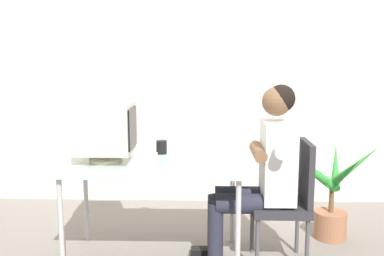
{
  "coord_description": "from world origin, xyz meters",
  "views": [
    {
      "loc": [
        0.37,
        -3.16,
        1.5
      ],
      "look_at": [
        0.28,
        0.0,
        0.98
      ],
      "focal_mm": 42.34,
      "sensor_mm": 36.0,
      "label": 1
    }
  ],
  "objects_px": {
    "office_chair": "(289,197)",
    "desk_mug": "(162,147)",
    "person_seated": "(262,169)",
    "desk": "(154,170)",
    "keyboard": "(146,160)",
    "crt_monitor": "(105,129)",
    "potted_plant": "(331,197)"
  },
  "relations": [
    {
      "from": "keyboard",
      "to": "desk_mug",
      "type": "distance_m",
      "value": 0.31
    },
    {
      "from": "person_seated",
      "to": "desk",
      "type": "bearing_deg",
      "value": 176.52
    },
    {
      "from": "desk_mug",
      "to": "crt_monitor",
      "type": "bearing_deg",
      "value": -143.57
    },
    {
      "from": "keyboard",
      "to": "person_seated",
      "type": "height_order",
      "value": "person_seated"
    },
    {
      "from": "desk",
      "to": "crt_monitor",
      "type": "bearing_deg",
      "value": 178.77
    },
    {
      "from": "crt_monitor",
      "to": "potted_plant",
      "type": "distance_m",
      "value": 1.89
    },
    {
      "from": "desk_mug",
      "to": "potted_plant",
      "type": "bearing_deg",
      "value": 5.33
    },
    {
      "from": "crt_monitor",
      "to": "office_chair",
      "type": "bearing_deg",
      "value": -2.37
    },
    {
      "from": "keyboard",
      "to": "office_chair",
      "type": "height_order",
      "value": "office_chair"
    },
    {
      "from": "person_seated",
      "to": "desk_mug",
      "type": "bearing_deg",
      "value": 155.89
    },
    {
      "from": "desk",
      "to": "desk_mug",
      "type": "xyz_separation_m",
      "value": [
        0.03,
        0.28,
        0.11
      ]
    },
    {
      "from": "desk",
      "to": "person_seated",
      "type": "distance_m",
      "value": 0.77
    },
    {
      "from": "keyboard",
      "to": "desk",
      "type": "bearing_deg",
      "value": 16.12
    },
    {
      "from": "desk",
      "to": "person_seated",
      "type": "bearing_deg",
      "value": -3.48
    },
    {
      "from": "office_chair",
      "to": "desk_mug",
      "type": "distance_m",
      "value": 1.03
    },
    {
      "from": "desk",
      "to": "keyboard",
      "type": "height_order",
      "value": "keyboard"
    },
    {
      "from": "crt_monitor",
      "to": "person_seated",
      "type": "distance_m",
      "value": 1.15
    },
    {
      "from": "potted_plant",
      "to": "desk_mug",
      "type": "distance_m",
      "value": 1.44
    },
    {
      "from": "keyboard",
      "to": "person_seated",
      "type": "relative_size",
      "value": 0.37
    },
    {
      "from": "keyboard",
      "to": "desk_mug",
      "type": "height_order",
      "value": "desk_mug"
    },
    {
      "from": "crt_monitor",
      "to": "potted_plant",
      "type": "xyz_separation_m",
      "value": [
        1.74,
        0.4,
        -0.62
      ]
    },
    {
      "from": "office_chair",
      "to": "desk_mug",
      "type": "height_order",
      "value": "office_chair"
    },
    {
      "from": "office_chair",
      "to": "desk_mug",
      "type": "relative_size",
      "value": 8.66
    },
    {
      "from": "desk_mug",
      "to": "keyboard",
      "type": "bearing_deg",
      "value": -105.89
    },
    {
      "from": "crt_monitor",
      "to": "desk",
      "type": "bearing_deg",
      "value": -1.23
    },
    {
      "from": "desk_mug",
      "to": "desk",
      "type": "bearing_deg",
      "value": -96.1
    },
    {
      "from": "keyboard",
      "to": "office_chair",
      "type": "xyz_separation_m",
      "value": [
        1.02,
        -0.03,
        -0.25
      ]
    },
    {
      "from": "desk",
      "to": "desk_mug",
      "type": "distance_m",
      "value": 0.31
    },
    {
      "from": "desk",
      "to": "keyboard",
      "type": "distance_m",
      "value": 0.09
    },
    {
      "from": "keyboard",
      "to": "person_seated",
      "type": "bearing_deg",
      "value": -2.14
    },
    {
      "from": "office_chair",
      "to": "person_seated",
      "type": "height_order",
      "value": "person_seated"
    },
    {
      "from": "office_chair",
      "to": "potted_plant",
      "type": "distance_m",
      "value": 0.65
    }
  ]
}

